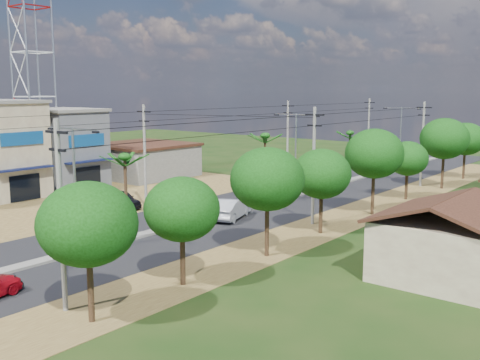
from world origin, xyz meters
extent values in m
plane|color=black|center=(0.00, 0.00, 0.00)|extent=(160.00, 160.00, 0.00)
cube|color=black|center=(0.00, 15.00, 0.02)|extent=(12.00, 110.00, 0.04)
cube|color=#605E56|center=(0.00, 18.00, 0.09)|extent=(1.00, 90.00, 0.18)
cube|color=#523D1C|center=(-15.00, 8.00, 0.02)|extent=(18.00, 46.00, 0.04)
cube|color=#523D1C|center=(8.50, 15.00, 0.01)|extent=(5.00, 90.00, 0.03)
cube|color=gray|center=(-22.00, 7.00, 4.50)|extent=(8.00, 6.00, 9.00)
cube|color=#0E153B|center=(-17.60, 7.00, 3.10)|extent=(0.80, 5.40, 0.15)
cube|color=black|center=(-17.95, 7.00, 1.30)|extent=(0.10, 3.00, 2.40)
cube|color=navy|center=(-17.92, 7.00, 5.85)|extent=(0.12, 4.20, 1.20)
cube|color=#515359|center=(-22.00, 14.00, 4.00)|extent=(8.00, 6.00, 8.00)
cube|color=#605E56|center=(-22.00, 14.00, 8.15)|extent=(8.40, 6.40, 0.30)
cube|color=#0E153B|center=(-17.60, 14.00, 3.10)|extent=(0.80, 5.40, 0.15)
cube|color=black|center=(-17.95, 14.00, 1.30)|extent=(0.10, 3.00, 2.40)
cube|color=navy|center=(-17.92, 14.00, 5.20)|extent=(0.12, 4.20, 1.20)
cube|color=#605E56|center=(-21.00, 24.00, 1.80)|extent=(10.00, 10.00, 3.60)
cube|color=black|center=(-21.00, 24.00, 3.80)|extent=(10.40, 10.40, 0.30)
cylinder|color=gray|center=(-28.60, 12.40, 19.00)|extent=(0.24, 0.24, 38.00)
cylinder|color=gray|center=(-25.40, 12.40, 19.00)|extent=(0.24, 0.24, 38.00)
cylinder|color=gray|center=(-25.40, 15.60, 19.00)|extent=(0.24, 0.24, 38.00)
cylinder|color=gray|center=(-28.60, 15.60, 19.00)|extent=(0.24, 0.24, 38.00)
cube|color=gray|center=(20.00, 10.00, 1.65)|extent=(7.00, 7.00, 3.30)
cylinder|color=black|center=(9.50, -6.00, 2.10)|extent=(0.28, 0.28, 4.20)
ellipsoid|color=black|center=(9.50, -6.00, 4.50)|extent=(4.40, 4.40, 3.74)
cylinder|color=black|center=(9.30, 0.00, 1.92)|extent=(0.28, 0.28, 3.85)
ellipsoid|color=black|center=(9.30, 0.00, 4.12)|extent=(4.00, 4.00, 3.40)
cylinder|color=black|center=(9.70, 7.00, 2.27)|extent=(0.28, 0.28, 4.55)
ellipsoid|color=black|center=(9.70, 7.00, 4.88)|extent=(4.60, 4.60, 3.91)
cylinder|color=black|center=(9.40, 14.00, 2.03)|extent=(0.28, 0.28, 4.06)
ellipsoid|color=black|center=(9.40, 14.00, 4.35)|extent=(4.20, 4.20, 3.57)
cylinder|color=black|center=(9.60, 22.00, 2.38)|extent=(0.28, 0.28, 4.76)
ellipsoid|color=black|center=(9.60, 22.00, 5.10)|extent=(4.80, 4.80, 4.08)
cylinder|color=black|center=(9.20, 30.00, 1.82)|extent=(0.28, 0.28, 3.64)
ellipsoid|color=black|center=(9.20, 30.00, 3.90)|extent=(3.80, 3.80, 3.23)
cylinder|color=black|center=(9.80, 38.00, 2.45)|extent=(0.28, 0.28, 4.90)
ellipsoid|color=black|center=(9.80, 38.00, 5.25)|extent=(5.00, 5.00, 4.25)
cylinder|color=black|center=(9.50, 46.00, 2.17)|extent=(0.28, 0.28, 4.34)
ellipsoid|color=black|center=(9.50, 46.00, 4.65)|extent=(4.40, 4.40, 3.74)
cylinder|color=black|center=(0.00, 4.00, 2.90)|extent=(0.22, 0.22, 5.80)
cylinder|color=black|center=(0.00, 20.00, 3.10)|extent=(0.22, 0.22, 6.20)
cylinder|color=black|center=(0.00, 36.00, 2.75)|extent=(0.22, 0.22, 5.50)
cylinder|color=gray|center=(0.00, 0.00, 4.00)|extent=(0.16, 0.16, 8.00)
cube|color=gray|center=(1.20, 0.00, 7.90)|extent=(2.40, 0.08, 0.08)
cube|color=gray|center=(-1.20, 0.00, 7.90)|extent=(2.40, 0.08, 0.08)
cube|color=black|center=(2.30, 0.00, 7.80)|extent=(0.50, 0.18, 0.12)
cube|color=black|center=(-2.30, 0.00, 7.80)|extent=(0.50, 0.18, 0.12)
cylinder|color=gray|center=(0.00, 25.00, 4.00)|extent=(0.16, 0.16, 8.00)
cube|color=gray|center=(1.20, 25.00, 7.90)|extent=(2.40, 0.08, 0.08)
cube|color=gray|center=(-1.20, 25.00, 7.90)|extent=(2.40, 0.08, 0.08)
cube|color=black|center=(2.30, 25.00, 7.80)|extent=(0.50, 0.18, 0.12)
cube|color=black|center=(-2.30, 25.00, 7.80)|extent=(0.50, 0.18, 0.12)
cylinder|color=gray|center=(0.00, 50.00, 4.00)|extent=(0.16, 0.16, 8.00)
cube|color=gray|center=(1.20, 50.00, 7.90)|extent=(2.40, 0.08, 0.08)
cube|color=gray|center=(-1.20, 50.00, 7.90)|extent=(2.40, 0.08, 0.08)
cube|color=black|center=(2.30, 50.00, 7.80)|extent=(0.50, 0.18, 0.12)
cube|color=black|center=(-2.30, 50.00, 7.80)|extent=(0.50, 0.18, 0.12)
cylinder|color=#605E56|center=(-7.00, 12.00, 4.50)|extent=(0.24, 0.24, 9.00)
cube|color=black|center=(-7.00, 12.00, 8.40)|extent=(1.60, 0.12, 0.12)
cube|color=black|center=(-7.00, 12.00, 7.60)|extent=(1.20, 0.12, 0.12)
cylinder|color=#605E56|center=(-7.00, 34.00, 4.50)|extent=(0.24, 0.24, 9.00)
cube|color=black|center=(-7.00, 34.00, 8.40)|extent=(1.60, 0.12, 0.12)
cube|color=black|center=(-7.00, 34.00, 7.60)|extent=(1.20, 0.12, 0.12)
cylinder|color=#605E56|center=(-7.00, 55.00, 4.50)|extent=(0.24, 0.24, 9.00)
cube|color=black|center=(-7.00, 55.00, 8.40)|extent=(1.60, 0.12, 0.12)
cube|color=black|center=(-7.00, 55.00, 7.60)|extent=(1.20, 0.12, 0.12)
cylinder|color=#605E56|center=(7.50, -6.00, 4.50)|extent=(0.24, 0.24, 9.00)
cube|color=black|center=(7.50, -6.00, 8.40)|extent=(1.60, 0.12, 0.12)
cube|color=black|center=(7.50, -6.00, 7.60)|extent=(1.20, 0.12, 0.12)
cylinder|color=#605E56|center=(7.50, 16.00, 4.50)|extent=(0.24, 0.24, 9.00)
cube|color=black|center=(7.50, 16.00, 8.40)|extent=(1.60, 0.12, 0.12)
cube|color=black|center=(7.50, 16.00, 7.60)|extent=(1.20, 0.12, 0.12)
cylinder|color=#605E56|center=(7.50, 38.00, 4.50)|extent=(0.24, 0.24, 9.00)
cube|color=black|center=(7.50, 38.00, 8.40)|extent=(1.60, 0.12, 0.12)
cube|color=black|center=(7.50, 38.00, 7.60)|extent=(1.20, 0.12, 0.12)
imported|color=#A5A8AE|center=(1.50, 13.39, 0.82)|extent=(3.26, 5.30, 1.65)
imported|color=beige|center=(-1.50, 27.13, 0.75)|extent=(3.43, 5.54, 1.50)
imported|color=black|center=(-8.67, 10.66, 0.75)|extent=(4.65, 2.50, 1.51)
imported|color=black|center=(3.24, -6.62, 0.47)|extent=(1.12, 1.88, 0.94)
imported|color=black|center=(-2.14, 16.37, 0.40)|extent=(1.12, 1.60, 0.80)
imported|color=black|center=(-1.20, 29.17, 0.55)|extent=(0.85, 1.89, 1.10)
camera|label=1|loc=(29.54, -20.37, 10.29)|focal=42.00mm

